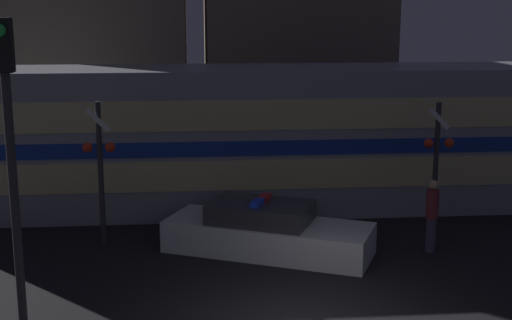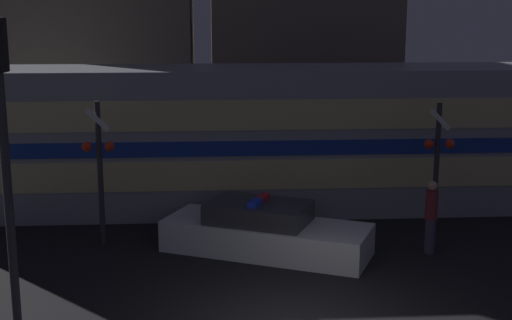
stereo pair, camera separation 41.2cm
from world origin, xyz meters
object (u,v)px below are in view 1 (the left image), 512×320
Objects in this scene: pedestrian at (432,215)px; traffic_light_corner at (9,137)px; train at (246,139)px; police_car at (267,232)px; crossing_signal_near at (437,159)px.

pedestrian is 0.32× the size of traffic_light_corner.
train is 3.18× the size of traffic_light_corner.
train reaches higher than pedestrian.
pedestrian is at bearing 21.93° from traffic_light_corner.
police_car is at bearing 38.37° from traffic_light_corner.
traffic_light_corner reaches higher than pedestrian.
pedestrian is 0.52× the size of crossing_signal_near.
train is at bearing 149.48° from crossing_signal_near.
crossing_signal_near reaches higher than police_car.
traffic_light_corner is at bearing -117.23° from police_car.
crossing_signal_near is (0.57, 1.49, 1.04)m from pedestrian.
traffic_light_corner is (-4.61, -7.75, 1.54)m from train.
police_car is 0.92× the size of traffic_light_corner.
traffic_light_corner is at bearing -120.75° from train.
train reaches higher than crossing_signal_near.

